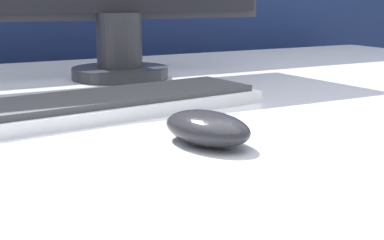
{
  "coord_description": "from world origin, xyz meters",
  "views": [
    {
      "loc": [
        -0.28,
        -0.64,
        0.88
      ],
      "look_at": [
        -0.03,
        -0.17,
        0.76
      ],
      "focal_mm": 50.0,
      "sensor_mm": 36.0,
      "label": 1
    }
  ],
  "objects": [
    {
      "name": "keyboard",
      "position": [
        -0.06,
        -0.01,
        0.76
      ],
      "size": [
        0.42,
        0.16,
        0.02
      ],
      "rotation": [
        0.0,
        0.0,
        0.12
      ],
      "color": "silver",
      "rests_on": "desk"
    },
    {
      "name": "computer_mouse_near",
      "position": [
        -0.03,
        -0.2,
        0.76
      ],
      "size": [
        0.08,
        0.11,
        0.03
      ],
      "rotation": [
        0.0,
        0.0,
        0.23
      ],
      "color": "#232328",
      "rests_on": "desk"
    },
    {
      "name": "partition_panel",
      "position": [
        0.0,
        0.72,
        0.68
      ],
      "size": [
        5.0,
        0.03,
        1.35
      ],
      "color": "navy",
      "rests_on": "ground_plane"
    }
  ]
}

